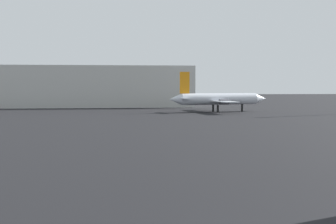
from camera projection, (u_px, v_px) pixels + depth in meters
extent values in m
cylinder|color=silver|center=(219.00, 99.00, 100.23)|extent=(19.81, 6.28, 2.82)
cone|color=silver|center=(260.00, 99.00, 103.31)|extent=(3.55, 3.33, 2.82)
cone|color=silver|center=(175.00, 99.00, 97.14)|extent=(3.55, 3.33, 2.82)
cube|color=silver|center=(215.00, 101.00, 99.99)|extent=(7.02, 20.37, 0.18)
cube|color=silver|center=(183.00, 98.00, 97.65)|extent=(2.95, 6.64, 0.12)
cube|color=orange|center=(185.00, 83.00, 97.51)|extent=(2.45, 0.66, 5.24)
cylinder|color=#4C4C54|center=(212.00, 101.00, 103.82)|extent=(2.50, 1.76, 1.37)
cylinder|color=#4C4C54|center=(224.00, 102.00, 96.49)|extent=(2.50, 1.76, 1.37)
cube|color=black|center=(242.00, 108.00, 102.08)|extent=(0.44, 0.44, 1.80)
cube|color=black|center=(213.00, 108.00, 101.57)|extent=(0.44, 0.44, 1.80)
cube|color=black|center=(218.00, 109.00, 98.64)|extent=(0.44, 0.44, 1.80)
cube|color=#B7B7B2|center=(88.00, 87.00, 126.62)|extent=(65.02, 19.98, 12.48)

